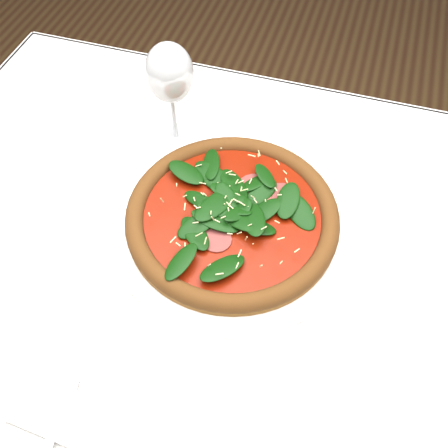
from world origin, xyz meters
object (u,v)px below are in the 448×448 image
(plate, at_px, (232,222))
(pizza, at_px, (232,214))
(wine_glass, at_px, (170,75))
(napkin, at_px, (62,416))

(plate, bearing_deg, pizza, 116.57)
(plate, distance_m, wine_glass, 0.26)
(plate, xyz_separation_m, wine_glass, (-0.16, 0.16, 0.13))
(napkin, bearing_deg, plate, 71.23)
(pizza, xyz_separation_m, napkin, (-0.12, -0.35, -0.03))
(wine_glass, bearing_deg, pizza, -46.05)
(plate, height_order, pizza, pizza)
(wine_glass, height_order, napkin, wine_glass)
(napkin, bearing_deg, wine_glass, 94.24)
(pizza, distance_m, napkin, 0.37)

